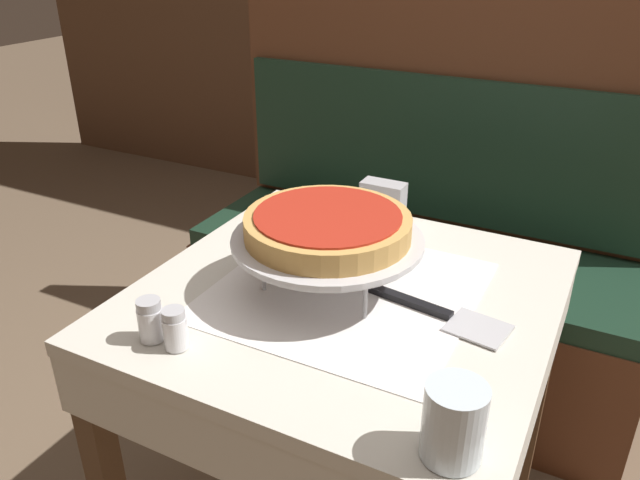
# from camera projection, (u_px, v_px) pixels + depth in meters

# --- Properties ---
(dining_table_front) EXTENTS (0.75, 0.75, 0.75)m
(dining_table_front) POSITION_uv_depth(u_px,v_px,m) (345.00, 334.00, 1.22)
(dining_table_front) COLOR beige
(dining_table_front) RESTS_ON ground_plane
(dining_table_rear) EXTENTS (0.68, 0.68, 0.76)m
(dining_table_rear) POSITION_uv_depth(u_px,v_px,m) (475.00, 118.00, 2.62)
(dining_table_rear) COLOR beige
(dining_table_rear) RESTS_ON ground_plane
(booth_bench) EXTENTS (1.38, 0.49, 1.20)m
(booth_bench) POSITION_uv_depth(u_px,v_px,m) (415.00, 277.00, 2.01)
(booth_bench) COLOR brown
(booth_bench) RESTS_ON ground_plane
(pizza_pan_stand) EXTENTS (0.35, 0.35, 0.11)m
(pizza_pan_stand) POSITION_uv_depth(u_px,v_px,m) (328.00, 242.00, 1.13)
(pizza_pan_stand) COLOR #ADADB2
(pizza_pan_stand) RESTS_ON dining_table_front
(deep_dish_pizza) EXTENTS (0.30, 0.30, 0.05)m
(deep_dish_pizza) POSITION_uv_depth(u_px,v_px,m) (328.00, 225.00, 1.12)
(deep_dish_pizza) COLOR tan
(deep_dish_pizza) RESTS_ON pizza_pan_stand
(pizza_server) EXTENTS (0.29, 0.10, 0.01)m
(pizza_server) POSITION_uv_depth(u_px,v_px,m) (435.00, 312.00, 1.10)
(pizza_server) COLOR #BCBCC1
(pizza_server) RESTS_ON dining_table_front
(water_glass_near) EXTENTS (0.08, 0.08, 0.11)m
(water_glass_near) POSITION_uv_depth(u_px,v_px,m) (454.00, 422.00, 0.78)
(water_glass_near) COLOR silver
(water_glass_near) RESTS_ON dining_table_front
(salt_shaker) EXTENTS (0.04, 0.04, 0.07)m
(salt_shaker) POSITION_uv_depth(u_px,v_px,m) (151.00, 320.00, 1.02)
(salt_shaker) COLOR silver
(salt_shaker) RESTS_ON dining_table_front
(pepper_shaker) EXTENTS (0.04, 0.04, 0.07)m
(pepper_shaker) POSITION_uv_depth(u_px,v_px,m) (175.00, 329.00, 1.00)
(pepper_shaker) COLOR silver
(pepper_shaker) RESTS_ON dining_table_front
(napkin_holder) EXTENTS (0.10, 0.05, 0.09)m
(napkin_holder) POSITION_uv_depth(u_px,v_px,m) (383.00, 201.00, 1.44)
(napkin_holder) COLOR #B2B2B7
(napkin_holder) RESTS_ON dining_table_front
(condiment_caddy) EXTENTS (0.13, 0.13, 0.16)m
(condiment_caddy) POSITION_uv_depth(u_px,v_px,m) (492.00, 77.00, 2.62)
(condiment_caddy) COLOR black
(condiment_caddy) RESTS_ON dining_table_rear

